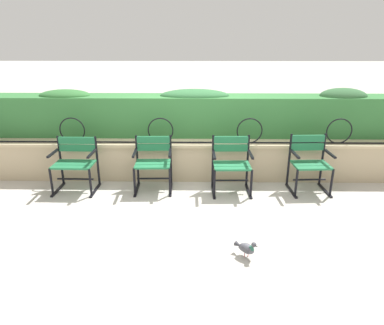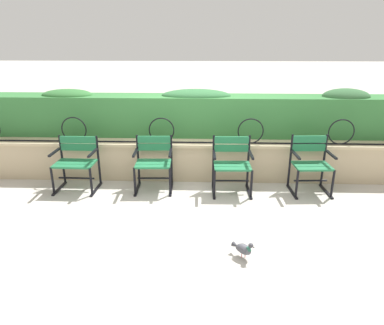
{
  "view_description": "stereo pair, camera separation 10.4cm",
  "coord_description": "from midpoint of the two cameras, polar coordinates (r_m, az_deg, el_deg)",
  "views": [
    {
      "loc": [
        0.07,
        -4.73,
        2.31
      ],
      "look_at": [
        0.0,
        0.13,
        0.55
      ],
      "focal_mm": 32.97,
      "sensor_mm": 36.0,
      "label": 1
    },
    {
      "loc": [
        0.18,
        -4.72,
        2.31
      ],
      "look_at": [
        0.0,
        0.13,
        0.55
      ],
      "focal_mm": 32.97,
      "sensor_mm": 36.0,
      "label": 2
    }
  ],
  "objects": [
    {
      "name": "park_chair_centre_left",
      "position": [
        5.53,
        -5.68,
        0.22
      ],
      "size": [
        0.59,
        0.54,
        0.83
      ],
      "color": "#237547",
      "rests_on": "ground"
    },
    {
      "name": "stone_wall",
      "position": [
        5.94,
        0.77,
        0.42
      ],
      "size": [
        8.39,
        0.41,
        0.65
      ],
      "color": "tan",
      "rests_on": "ground"
    },
    {
      "name": "park_chair_rightmost",
      "position": [
        5.72,
        19.14,
        -0.04
      ],
      "size": [
        0.6,
        0.55,
        0.87
      ],
      "color": "#237547",
      "rests_on": "ground"
    },
    {
      "name": "pigeon_near_chairs",
      "position": [
        4.01,
        9.09,
        -13.58
      ],
      "size": [
        0.23,
        0.23,
        0.22
      ],
      "color": "#5B5B66",
      "rests_on": "ground"
    },
    {
      "name": "hedge_row",
      "position": [
        6.2,
        1.14,
        7.92
      ],
      "size": [
        8.23,
        0.58,
        0.82
      ],
      "color": "#387A3D",
      "rests_on": "stone_wall"
    },
    {
      "name": "ground_plane",
      "position": [
        5.26,
        0.52,
        -6.13
      ],
      "size": [
        60.0,
        60.0,
        0.0
      ],
      "primitive_type": "plane",
      "color": "#BCB7AD"
    },
    {
      "name": "iron_arch_fence",
      "position": [
        5.75,
        -3.37,
        4.82
      ],
      "size": [
        7.83,
        0.02,
        0.42
      ],
      "color": "black",
      "rests_on": "stone_wall"
    },
    {
      "name": "park_chair_centre_right",
      "position": [
        5.45,
        7.01,
        -0.07
      ],
      "size": [
        0.6,
        0.53,
        0.86
      ],
      "color": "#237547",
      "rests_on": "ground"
    },
    {
      "name": "park_chair_leftmost",
      "position": [
        5.78,
        -17.7,
        0.25
      ],
      "size": [
        0.64,
        0.53,
        0.82
      ],
      "color": "#237547",
      "rests_on": "ground"
    }
  ]
}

